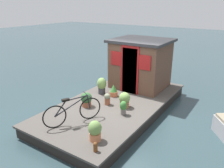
# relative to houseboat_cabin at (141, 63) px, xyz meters

# --- Properties ---
(ground_plane) EXTENTS (60.00, 60.00, 0.00)m
(ground_plane) POSITION_rel_houseboat_cabin_xyz_m (-1.84, 0.00, -1.35)
(ground_plane) COLOR #2D4247
(houseboat_deck) EXTENTS (5.91, 2.94, 0.39)m
(houseboat_deck) POSITION_rel_houseboat_cabin_xyz_m (-1.84, 0.00, -1.15)
(houseboat_deck) COLOR #4C4742
(houseboat_deck) RESTS_ON ground_plane
(houseboat_cabin) EXTENTS (1.93, 2.17, 1.90)m
(houseboat_cabin) POSITION_rel_houseboat_cabin_xyz_m (0.00, 0.00, 0.00)
(houseboat_cabin) COLOR brown
(houseboat_cabin) RESTS_ON houseboat_deck
(bicycle) EXTENTS (1.54, 0.82, 0.79)m
(bicycle) POSITION_rel_houseboat_cabin_xyz_m (-3.74, 0.18, -0.59)
(bicycle) COLOR black
(bicycle) RESTS_ON houseboat_deck
(potted_plant_basil) EXTENTS (0.36, 0.36, 0.50)m
(potted_plant_basil) POSITION_rel_houseboat_cabin_xyz_m (-2.04, -0.49, -0.70)
(potted_plant_basil) COLOR #B2603D
(potted_plant_basil) RESTS_ON houseboat_deck
(potted_plant_ivy) EXTENTS (0.22, 0.22, 0.44)m
(potted_plant_ivy) POSITION_rel_houseboat_cabin_xyz_m (-2.52, -0.73, -0.72)
(potted_plant_ivy) COLOR slate
(potted_plant_ivy) RESTS_ON houseboat_deck
(potted_plant_geranium) EXTENTS (0.21, 0.21, 0.39)m
(potted_plant_geranium) POSITION_rel_houseboat_cabin_xyz_m (-2.19, 0.09, -0.75)
(potted_plant_geranium) COLOR #935138
(potted_plant_geranium) RESTS_ON houseboat_deck
(potted_plant_succulent) EXTENTS (0.34, 0.34, 0.62)m
(potted_plant_succulent) POSITION_rel_houseboat_cabin_xyz_m (-1.50, 0.82, -0.63)
(potted_plant_succulent) COLOR #38383D
(potted_plant_succulent) RESTS_ON houseboat_deck
(potted_plant_lavender) EXTENTS (0.29, 0.29, 0.44)m
(potted_plant_lavender) POSITION_rel_houseboat_cabin_xyz_m (-1.47, 0.31, -0.75)
(potted_plant_lavender) COLOR #B2603D
(potted_plant_lavender) RESTS_ON houseboat_deck
(potted_plant_sage) EXTENTS (0.36, 0.36, 0.48)m
(potted_plant_sage) POSITION_rel_houseboat_cabin_xyz_m (-2.68, 0.58, -0.72)
(potted_plant_sage) COLOR #935138
(potted_plant_sage) RESTS_ON houseboat_deck
(potted_plant_thyme) EXTENTS (0.33, 0.33, 0.53)m
(potted_plant_thyme) POSITION_rel_houseboat_cabin_xyz_m (-4.07, -0.84, -0.69)
(potted_plant_thyme) COLOR #C6754C
(potted_plant_thyme) RESTS_ON houseboat_deck
(mooring_bollard) EXTENTS (0.11, 0.11, 0.24)m
(mooring_bollard) POSITION_rel_houseboat_cabin_xyz_m (-4.42, -1.12, -0.83)
(mooring_bollard) COLOR brown
(mooring_bollard) RESTS_ON houseboat_deck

